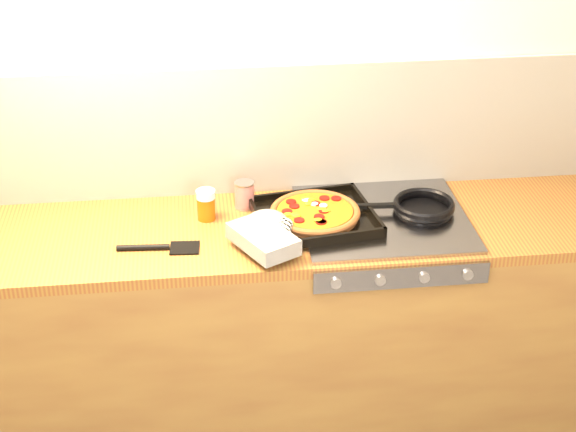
{
  "coord_description": "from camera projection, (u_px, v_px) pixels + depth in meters",
  "views": [
    {
      "loc": [
        -0.22,
        -1.63,
        2.45
      ],
      "look_at": [
        0.1,
        1.08,
        0.95
      ],
      "focal_mm": 55.0,
      "sensor_mm": 36.0,
      "label": 1
    }
  ],
  "objects": [
    {
      "name": "frying_pan",
      "position": [
        422.0,
        207.0,
        3.21
      ],
      "size": [
        0.38,
        0.24,
        0.04
      ],
      "color": "black",
      "rests_on": "stovetop"
    },
    {
      "name": "wooden_spoon",
      "position": [
        320.0,
        201.0,
        3.3
      ],
      "size": [
        0.28,
        0.15,
        0.02
      ],
      "color": "#A57D46",
      "rests_on": "counter_run"
    },
    {
      "name": "counter_run",
      "position": [
        262.0,
        330.0,
        3.36
      ],
      "size": [
        3.2,
        0.62,
        0.9
      ],
      "color": "olive",
      "rests_on": "ground"
    },
    {
      "name": "black_spatula",
      "position": [
        160.0,
        248.0,
        3.01
      ],
      "size": [
        0.28,
        0.09,
        0.02
      ],
      "color": "black",
      "rests_on": "counter_run"
    },
    {
      "name": "room_shell",
      "position": [
        252.0,
        131.0,
        3.28
      ],
      "size": [
        3.2,
        3.2,
        3.2
      ],
      "color": "white",
      "rests_on": "ground"
    },
    {
      "name": "pizza_on_tray",
      "position": [
        300.0,
        220.0,
        3.1
      ],
      "size": [
        0.56,
        0.54,
        0.07
      ],
      "color": "black",
      "rests_on": "stovetop"
    },
    {
      "name": "stovetop",
      "position": [
        383.0,
        219.0,
        3.19
      ],
      "size": [
        0.6,
        0.56,
        0.02
      ],
      "primitive_type": "cube",
      "color": "gray",
      "rests_on": "counter_run"
    },
    {
      "name": "tomato_can",
      "position": [
        245.0,
        195.0,
        3.25
      ],
      "size": [
        0.08,
        0.08,
        0.1
      ],
      "color": "maroon",
      "rests_on": "counter_run"
    },
    {
      "name": "juice_glass",
      "position": [
        206.0,
        205.0,
        3.17
      ],
      "size": [
        0.09,
        0.09,
        0.11
      ],
      "color": "#C34E0B",
      "rests_on": "counter_run"
    }
  ]
}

